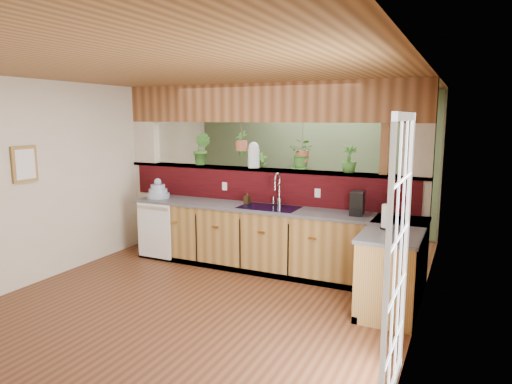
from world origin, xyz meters
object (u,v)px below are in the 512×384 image
at_px(faucet, 278,188).
at_px(soap_dispenser, 247,198).
at_px(coffee_maker, 357,204).
at_px(glass_jar, 254,155).
at_px(paper_towel, 387,217).
at_px(shelving_console, 281,203).
at_px(dish_stack, 158,192).

relative_size(faucet, soap_dispenser, 2.70).
height_order(faucet, coffee_maker, faucet).
xyz_separation_m(soap_dispenser, glass_jar, (-0.03, 0.27, 0.59)).
xyz_separation_m(faucet, paper_towel, (1.60, -0.72, -0.12)).
distance_m(coffee_maker, shelving_console, 3.02).
height_order(dish_stack, soap_dispenser, dish_stack).
bearing_deg(dish_stack, paper_towel, -8.48).
height_order(faucet, dish_stack, faucet).
bearing_deg(paper_towel, faucet, 155.78).
xyz_separation_m(coffee_maker, paper_towel, (0.46, -0.59, -0.01)).
bearing_deg(glass_jar, coffee_maker, -12.05).
bearing_deg(shelving_console, faucet, -65.22).
distance_m(paper_towel, glass_jar, 2.34).
relative_size(paper_towel, shelving_console, 0.20).
xyz_separation_m(soap_dispenser, shelving_console, (-0.36, 2.17, -0.49)).
bearing_deg(faucet, dish_stack, -174.08).
distance_m(faucet, paper_towel, 1.76).
distance_m(faucet, dish_stack, 1.92).
relative_size(dish_stack, paper_towel, 1.18).
relative_size(dish_stack, coffee_maker, 1.15).
distance_m(dish_stack, soap_dispenser, 1.46).
xyz_separation_m(dish_stack, coffee_maker, (3.04, 0.07, 0.04)).
distance_m(dish_stack, shelving_console, 2.61).
bearing_deg(coffee_maker, dish_stack, 176.43).
relative_size(faucet, dish_stack, 1.35).
relative_size(glass_jar, shelving_console, 0.25).
relative_size(coffee_maker, glass_jar, 0.80).
bearing_deg(soap_dispenser, glass_jar, 95.93).
relative_size(dish_stack, soap_dispenser, 1.99).
distance_m(soap_dispenser, coffee_maker, 1.59).
distance_m(dish_stack, coffee_maker, 3.04).
bearing_deg(paper_towel, soap_dispenser, 162.01).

